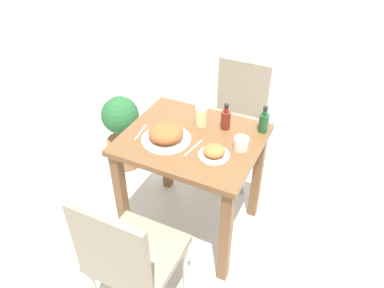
# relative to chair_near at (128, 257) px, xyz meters

# --- Properties ---
(ground_plane) EXTENTS (16.00, 16.00, 0.00)m
(ground_plane) POSITION_rel_chair_near_xyz_m (-0.01, 0.73, -0.52)
(ground_plane) COLOR beige
(dining_table) EXTENTS (0.80, 0.69, 0.77)m
(dining_table) POSITION_rel_chair_near_xyz_m (-0.01, 0.73, 0.09)
(dining_table) COLOR brown
(dining_table) RESTS_ON ground_plane
(chair_near) EXTENTS (0.42, 0.42, 0.91)m
(chair_near) POSITION_rel_chair_near_xyz_m (0.00, 0.00, 0.00)
(chair_near) COLOR gray
(chair_near) RESTS_ON ground_plane
(chair_far) EXTENTS (0.42, 0.42, 0.91)m
(chair_far) POSITION_rel_chair_near_xyz_m (0.02, 1.45, 0.00)
(chair_far) COLOR gray
(chair_far) RESTS_ON ground_plane
(food_plate) EXTENTS (0.29, 0.29, 0.10)m
(food_plate) POSITION_rel_chair_near_xyz_m (-0.13, 0.64, 0.29)
(food_plate) COLOR beige
(food_plate) RESTS_ON dining_table
(side_plate) EXTENTS (0.18, 0.18, 0.06)m
(side_plate) POSITION_rel_chair_near_xyz_m (0.18, 0.62, 0.27)
(side_plate) COLOR beige
(side_plate) RESTS_ON dining_table
(drink_cup) EXTENTS (0.08, 0.08, 0.08)m
(drink_cup) POSITION_rel_chair_near_xyz_m (0.29, 0.75, 0.28)
(drink_cup) COLOR silver
(drink_cup) RESTS_ON dining_table
(juice_glass) EXTENTS (0.07, 0.07, 0.12)m
(juice_glass) POSITION_rel_chair_near_xyz_m (-0.01, 0.88, 0.30)
(juice_glass) COLOR beige
(juice_glass) RESTS_ON dining_table
(sauce_bottle) EXTENTS (0.06, 0.06, 0.17)m
(sauce_bottle) POSITION_rel_chair_near_xyz_m (0.35, 0.98, 0.31)
(sauce_bottle) COLOR #194C23
(sauce_bottle) RESTS_ON dining_table
(condiment_bottle) EXTENTS (0.06, 0.06, 0.17)m
(condiment_bottle) POSITION_rel_chair_near_xyz_m (0.14, 0.91, 0.31)
(condiment_bottle) COLOR maroon
(condiment_bottle) RESTS_ON dining_table
(fork_utensil) EXTENTS (0.03, 0.17, 0.00)m
(fork_utensil) POSITION_rel_chair_near_xyz_m (-0.30, 0.64, 0.25)
(fork_utensil) COLOR silver
(fork_utensil) RESTS_ON dining_table
(spoon_utensil) EXTENTS (0.03, 0.18, 0.00)m
(spoon_utensil) POSITION_rel_chair_near_xyz_m (0.05, 0.64, 0.25)
(spoon_utensil) COLOR silver
(spoon_utensil) RESTS_ON dining_table
(potted_plant_left) EXTENTS (0.30, 0.30, 0.63)m
(potted_plant_left) POSITION_rel_chair_near_xyz_m (-0.82, 1.12, -0.19)
(potted_plant_left) COLOR brown
(potted_plant_left) RESTS_ON ground_plane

